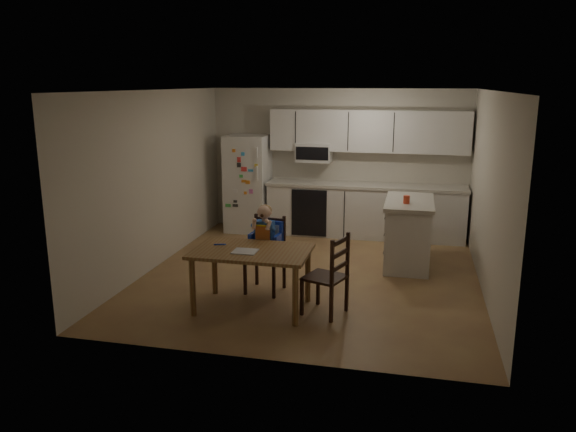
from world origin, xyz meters
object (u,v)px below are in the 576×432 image
at_px(red_cup, 406,200).
at_px(chair_booster, 266,239).
at_px(dining_table, 252,258).
at_px(refrigerator, 248,183).
at_px(kitchen_island, 408,232).
at_px(chair_side, 332,270).

height_order(red_cup, chair_booster, chair_booster).
xyz_separation_m(red_cup, dining_table, (-1.69, -1.87, -0.39)).
relative_size(refrigerator, red_cup, 15.22).
bearing_deg(dining_table, red_cup, 47.89).
xyz_separation_m(kitchen_island, dining_table, (-1.74, -2.10, 0.14)).
bearing_deg(chair_side, dining_table, -69.55).
bearing_deg(chair_booster, refrigerator, 117.37).
bearing_deg(dining_table, chair_side, 1.13).
height_order(chair_booster, chair_side, chair_booster).
distance_m(red_cup, chair_side, 2.06).
relative_size(red_cup, dining_table, 0.08).
bearing_deg(kitchen_island, chair_booster, -139.53).
height_order(red_cup, chair_side, red_cup).
bearing_deg(refrigerator, chair_booster, -68.82).
bearing_deg(red_cup, chair_booster, -143.33).
bearing_deg(dining_table, refrigerator, 107.59).
distance_m(kitchen_island, dining_table, 2.73).
xyz_separation_m(red_cup, chair_booster, (-1.69, -1.26, -0.33)).
distance_m(red_cup, dining_table, 2.56).
bearing_deg(kitchen_island, chair_side, -111.02).
relative_size(red_cup, chair_side, 0.12).
bearing_deg(red_cup, dining_table, -132.11).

